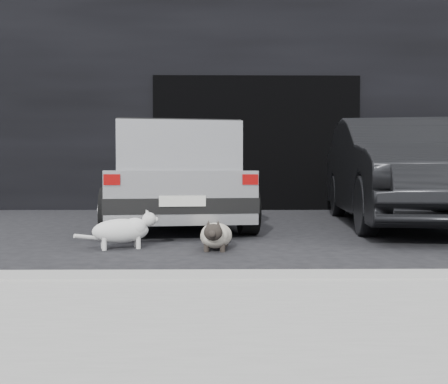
{
  "coord_description": "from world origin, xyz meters",
  "views": [
    {
      "loc": [
        0.25,
        -5.23,
        0.67
      ],
      "look_at": [
        0.32,
        -0.2,
        0.5
      ],
      "focal_mm": 38.0,
      "sensor_mm": 36.0,
      "label": 1
    }
  ],
  "objects_px": {
    "silver_hatchback": "(176,172)",
    "second_car": "(401,171)",
    "cat_siamese": "(216,235)",
    "cat_white": "(125,230)"
  },
  "relations": [
    {
      "from": "silver_hatchback",
      "to": "second_car",
      "type": "distance_m",
      "value": 3.04
    },
    {
      "from": "silver_hatchback",
      "to": "second_car",
      "type": "relative_size",
      "value": 0.83
    },
    {
      "from": "cat_siamese",
      "to": "cat_white",
      "type": "height_order",
      "value": "cat_white"
    },
    {
      "from": "silver_hatchback",
      "to": "cat_siamese",
      "type": "relative_size",
      "value": 4.33
    },
    {
      "from": "silver_hatchback",
      "to": "cat_white",
      "type": "relative_size",
      "value": 5.13
    },
    {
      "from": "silver_hatchback",
      "to": "second_car",
      "type": "bearing_deg",
      "value": -8.06
    },
    {
      "from": "silver_hatchback",
      "to": "cat_siamese",
      "type": "bearing_deg",
      "value": -83.01
    },
    {
      "from": "second_car",
      "to": "cat_white",
      "type": "height_order",
      "value": "second_car"
    },
    {
      "from": "cat_white",
      "to": "second_car",
      "type": "bearing_deg",
      "value": 103.41
    },
    {
      "from": "second_car",
      "to": "silver_hatchback",
      "type": "bearing_deg",
      "value": -173.72
    }
  ]
}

